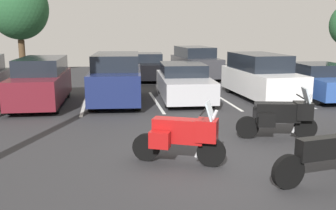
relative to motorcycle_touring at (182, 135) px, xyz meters
The scene contains 13 objects.
ground 1.04m from the motorcycle_touring, ahead, with size 44.00×44.00×0.10m, color #2D2D30.
motorcycle_touring is the anchor object (origin of this frame).
motorcycle_second 3.35m from the motorcycle_touring, 26.50° to the left, with size 2.15×0.99×1.41m.
motorcycle_third 2.93m from the motorcycle_touring, 30.32° to the right, with size 2.28×0.66×1.31m.
parking_stripes 7.33m from the motorcycle_touring, 98.49° to the left, with size 25.81×4.61×0.01m.
car_maroon 8.42m from the motorcycle_touring, 119.27° to the left, with size 1.89×4.61×1.81m.
car_navy 7.48m from the motorcycle_touring, 99.36° to the left, with size 2.25×4.67×1.94m.
car_silver 7.79m from the motorcycle_touring, 78.36° to the left, with size 2.19×4.90×1.48m.
car_white 8.80m from the motorcycle_touring, 56.68° to the left, with size 2.05×4.87×1.87m.
car_blue 10.23m from the motorcycle_touring, 43.86° to the left, with size 2.04×4.54×1.46m.
car_far_black 14.03m from the motorcycle_touring, 87.05° to the left, with size 2.24×4.57×1.51m.
car_far_charcoal 14.53m from the motorcycle_touring, 75.78° to the left, with size 2.25×4.70×1.85m.
tree_rear 19.52m from the motorcycle_touring, 111.17° to the left, with size 3.66×3.66×6.08m.
Camera 1 is at (-2.32, -7.96, 2.98)m, focal length 40.87 mm.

